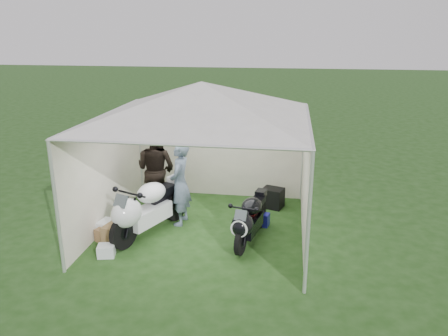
{
  "coord_description": "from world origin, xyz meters",
  "views": [
    {
      "loc": [
        1.67,
        -8.02,
        3.91
      ],
      "look_at": [
        0.37,
        0.35,
        1.22
      ],
      "focal_mm": 35.0,
      "sensor_mm": 36.0,
      "label": 1
    }
  ],
  "objects": [
    {
      "name": "paddock_stand",
      "position": [
        1.14,
        0.36,
        0.13
      ],
      "size": [
        0.39,
        0.29,
        0.26
      ],
      "primitive_type": "cube",
      "rotation": [
        0.0,
        0.0,
        -0.2
      ],
      "color": "#2423CF",
      "rests_on": "ground"
    },
    {
      "name": "equipment_box",
      "position": [
        1.35,
        1.38,
        0.23
      ],
      "size": [
        0.55,
        0.5,
        0.46
      ],
      "primitive_type": "cube",
      "rotation": [
        0.0,
        0.0,
        -0.33
      ],
      "color": "black",
      "rests_on": "ground"
    },
    {
      "name": "motorcycle_black",
      "position": [
        0.98,
        -0.42,
        0.49
      ],
      "size": [
        0.61,
        1.75,
        0.87
      ],
      "rotation": [
        0.0,
        0.0,
        -0.2
      ],
      "color": "black",
      "rests_on": "ground"
    },
    {
      "name": "crate_2",
      "position": [
        -1.51,
        -1.38,
        0.11
      ],
      "size": [
        0.35,
        0.31,
        0.22
      ],
      "primitive_type": "cube",
      "rotation": [
        0.0,
        0.0,
        0.23
      ],
      "color": "silver",
      "rests_on": "ground"
    },
    {
      "name": "person_dark_jacket",
      "position": [
        -1.21,
        0.79,
        0.98
      ],
      "size": [
        1.14,
        1.01,
        1.96
      ],
      "primitive_type": "imported",
      "rotation": [
        0.0,
        0.0,
        2.82
      ],
      "color": "black",
      "rests_on": "ground"
    },
    {
      "name": "canopy_tent",
      "position": [
        -0.0,
        0.03,
        2.58
      ],
      "size": [
        5.66,
        5.66,
        3.0
      ],
      "color": "silver",
      "rests_on": "ground"
    },
    {
      "name": "person_blue_jacket",
      "position": [
        -0.53,
        0.22,
        0.89
      ],
      "size": [
        0.45,
        0.66,
        1.77
      ],
      "primitive_type": "imported",
      "rotation": [
        0.0,
        0.0,
        -1.61
      ],
      "color": "slate",
      "rests_on": "ground"
    },
    {
      "name": "ground",
      "position": [
        0.0,
        0.0,
        0.0
      ],
      "size": [
        80.0,
        80.0,
        0.0
      ],
      "primitive_type": "plane",
      "color": "#1A3B10",
      "rests_on": "ground"
    },
    {
      "name": "crate_0",
      "position": [
        -1.75,
        -0.58,
        0.15
      ],
      "size": [
        0.52,
        0.44,
        0.31
      ],
      "primitive_type": "cube",
      "rotation": [
        0.0,
        0.0,
        -0.19
      ],
      "color": "silver",
      "rests_on": "ground"
    },
    {
      "name": "crate_3",
      "position": [
        -1.75,
        -0.82,
        0.13
      ],
      "size": [
        0.46,
        0.4,
        0.25
      ],
      "primitive_type": "cube",
      "rotation": [
        0.0,
        0.0,
        -0.39
      ],
      "color": "brown",
      "rests_on": "ground"
    },
    {
      "name": "crate_1",
      "position": [
        -1.55,
        -0.85,
        0.18
      ],
      "size": [
        0.47,
        0.47,
        0.36
      ],
      "primitive_type": "cube",
      "rotation": [
        0.0,
        0.0,
        -0.21
      ],
      "color": "brown",
      "rests_on": "ground"
    },
    {
      "name": "motorcycle_white",
      "position": [
        -1.04,
        -0.45,
        0.6
      ],
      "size": [
        1.11,
        2.06,
        1.07
      ],
      "rotation": [
        0.0,
        0.0,
        -0.4
      ],
      "color": "black",
      "rests_on": "ground"
    }
  ]
}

